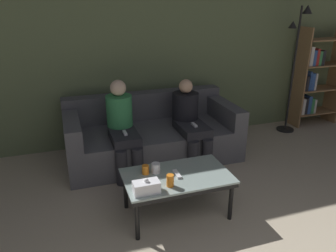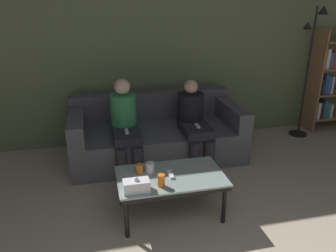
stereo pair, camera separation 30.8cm
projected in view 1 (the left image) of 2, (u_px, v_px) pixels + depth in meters
wall_back at (139, 49)px, 4.35m from camera, size 12.00×0.06×2.60m
couch at (152, 135)px, 4.21m from camera, size 2.12×1.00×0.77m
coffee_table at (177, 179)px, 3.01m from camera, size 0.98×0.58×0.41m
cup_near_left at (145, 170)px, 3.00m from camera, size 0.06×0.06×0.09m
cup_near_right at (156, 168)px, 3.02m from camera, size 0.08×0.08×0.09m
cup_far_center at (170, 181)px, 2.80m from camera, size 0.06×0.06×0.11m
tissue_box at (146, 187)px, 2.71m from camera, size 0.22×0.12×0.13m
game_remote at (177, 174)px, 2.99m from camera, size 0.04×0.15×0.02m
bookshelf at (313, 79)px, 5.15m from camera, size 0.74×0.32×1.54m
standing_lamp at (296, 57)px, 4.74m from camera, size 0.31×0.26×1.85m
seated_person_left_end at (122, 125)px, 3.78m from camera, size 0.31×0.70×1.06m
seated_person_mid_left at (189, 119)px, 4.03m from camera, size 0.32×0.73×1.01m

